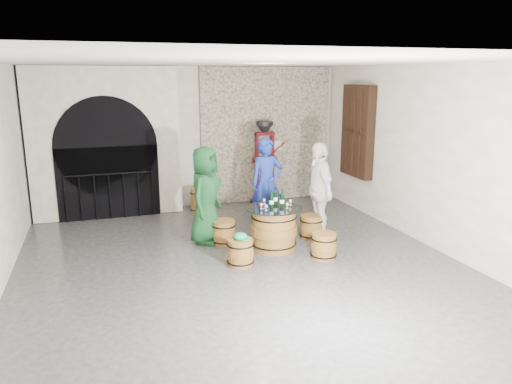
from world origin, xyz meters
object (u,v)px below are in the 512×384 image
object	(u,v)px
wine_bottle_left	(272,200)
wine_bottle_center	(282,200)
person_blue	(267,184)
person_white	(318,190)
barrel_stool_right	(311,227)
person_green	(205,195)
barrel_table	(274,229)
corking_press	(265,157)
barrel_stool_near_left	(240,252)
wine_bottle_right	(275,197)
side_barrel	(200,200)
barrel_stool_far	(268,221)
barrel_stool_left	(224,232)
barrel_stool_near_right	(324,246)

from	to	relation	value
wine_bottle_left	wine_bottle_center	bearing A→B (deg)	-5.05
person_blue	person_white	size ratio (longest dim) A/B	1.00
barrel_stool_right	person_green	bearing A→B (deg)	168.24
person_green	barrel_stool_right	bearing A→B (deg)	-66.36
barrel_table	corking_press	xyz separation A→B (m)	(0.86, 2.98, 0.77)
barrel_stool_near_left	person_blue	xyz separation A→B (m)	(1.06, 1.74, 0.69)
wine_bottle_left	wine_bottle_right	xyz separation A→B (m)	(0.14, 0.18, 0.00)
wine_bottle_center	corking_press	bearing A→B (deg)	76.51
barrel_table	side_barrel	world-z (taller)	barrel_table
barrel_stool_far	person_green	distance (m)	1.45
barrel_stool_near_left	person_blue	world-z (taller)	person_blue
barrel_stool_left	wine_bottle_right	size ratio (longest dim) A/B	1.38
wine_bottle_left	barrel_table	bearing A→B (deg)	-11.30
barrel_table	barrel_stool_right	distance (m)	0.95
person_white	barrel_stool_near_right	bearing A→B (deg)	-16.46
person_green	corking_press	world-z (taller)	corking_press
person_green	wine_bottle_right	bearing A→B (deg)	-80.11
corking_press	barrel_stool_near_right	bearing A→B (deg)	-103.40
barrel_stool_left	wine_bottle_center	distance (m)	1.26
barrel_stool_left	side_barrel	bearing A→B (deg)	89.90
barrel_stool_left	corking_press	world-z (taller)	corking_press
barrel_stool_left	wine_bottle_right	xyz separation A→B (m)	(0.87, -0.35, 0.67)
person_green	person_blue	world-z (taller)	person_blue
person_white	barrel_stool_near_left	bearing A→B (deg)	-59.34
wine_bottle_right	corking_press	distance (m)	2.90
barrel_table	wine_bottle_center	xyz separation A→B (m)	(0.15, -0.01, 0.51)
barrel_stool_left	barrel_table	bearing A→B (deg)	-34.99
barrel_stool_left	wine_bottle_center	bearing A→B (deg)	-30.86
barrel_table	barrel_stool_far	distance (m)	0.95
barrel_stool_near_left	side_barrel	xyz separation A→B (m)	(0.00, 3.25, 0.07)
wine_bottle_left	side_barrel	distance (m)	2.86
barrel_stool_near_right	barrel_stool_near_left	bearing A→B (deg)	174.15
barrel_stool_left	barrel_stool_near_left	world-z (taller)	same
barrel_stool_near_left	person_white	world-z (taller)	person_white
barrel_stool_far	person_blue	bearing A→B (deg)	76.37
barrel_stool_near_right	person_green	xyz separation A→B (m)	(-1.70, 1.42, 0.67)
barrel_stool_left	barrel_stool_far	size ratio (longest dim) A/B	1.00
barrel_table	barrel_stool_far	xyz separation A→B (m)	(0.22, 0.91, -0.16)
barrel_stool_far	side_barrel	distance (m)	2.05
barrel_table	barrel_stool_right	bearing A→B (deg)	20.87
barrel_stool_left	barrel_stool_near_left	xyz separation A→B (m)	(-0.00, -1.08, 0.00)
barrel_stool_left	person_blue	bearing A→B (deg)	32.08
barrel_table	wine_bottle_right	bearing A→B (deg)	62.92
side_barrel	person_green	bearing A→B (deg)	-98.27
person_white	corking_press	size ratio (longest dim) A/B	0.92
barrel_stool_right	person_blue	bearing A→B (deg)	123.97
barrel_stool_near_right	wine_bottle_right	size ratio (longest dim) A/B	1.38
wine_bottle_center	side_barrel	distance (m)	2.93
barrel_table	corking_press	distance (m)	3.19
person_blue	side_barrel	world-z (taller)	person_blue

